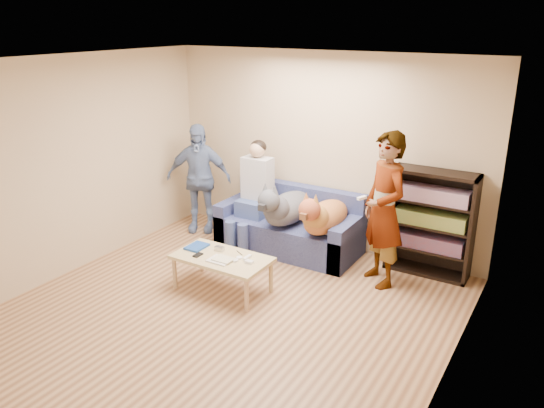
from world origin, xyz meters
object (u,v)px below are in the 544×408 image
Objects in this scene: person_standing_left at (199,178)px; dog_gray at (285,207)px; sofa at (290,229)px; notebook_blue at (197,247)px; coffee_table at (222,260)px; dog_tan at (323,216)px; camera_silver at (220,249)px; person_standing_right at (384,210)px; bookshelf at (431,221)px; person_seated at (254,191)px.

person_standing_left reaches higher than dog_gray.
person_standing_left is 1.55m from sofa.
notebook_blue is 0.41m from coffee_table.
dog_tan is (2.05, -0.12, -0.15)m from person_standing_left.
camera_silver reaches higher than coffee_table.
person_standing_right is 2.22m from notebook_blue.
person_standing_right reaches higher than dog_tan.
dog_gray is (0.52, 1.17, 0.23)m from notebook_blue.
dog_gray is at bearing -165.53° from bookshelf.
camera_silver is at bearing -75.93° from person_seated.
person_standing_right reaches higher than camera_silver.
dog_gray is 0.98× the size of bookshelf.
camera_silver is at bearing -69.64° from person_standing_left.
coffee_table is (1.37, -1.33, -0.42)m from person_standing_left.
person_seated is 1.16× the size of dog_gray.
person_standing_left is at bearing -175.62° from sofa.
bookshelf reaches higher than dog_gray.
bookshelf is (2.01, 1.56, 0.23)m from camera_silver.
coffee_table is at bearing -69.73° from person_standing_left.
notebook_blue reaches higher than coffee_table.
coffee_table is at bearing -138.40° from bookshelf.
camera_silver reaches higher than notebook_blue.
sofa is (-1.39, 0.32, -0.63)m from person_standing_right.
sofa reaches higher than coffee_table.
camera_silver is at bearing -142.22° from bookshelf.
sofa is at bearing 14.05° from person_seated.
dog_tan is (1.07, 1.16, 0.22)m from notebook_blue.
dog_gray is (1.50, -0.11, -0.13)m from person_standing_left.
sofa is at bearing 99.43° from dog_gray.
bookshelf reaches higher than coffee_table.
dog_tan reaches higher than camera_silver.
coffee_table is (-0.12, -1.22, -0.29)m from dog_gray.
person_standing_left is at bearing 135.90° from coffee_table.
person_standing_right is at bearing -5.72° from person_seated.
person_standing_right is 0.96× the size of sofa.
dog_gray is 1.16× the size of coffee_table.
bookshelf is at bearing 37.78° from camera_silver.
dog_gray is (0.04, -0.22, 0.38)m from sofa.
person_seated is 1.13× the size of bookshelf.
person_standing_left is 1.08× the size of person_seated.
coffee_table is at bearing -45.00° from camera_silver.
sofa is 1.49× the size of dog_gray.
dog_tan is at bearing -21.58° from sofa.
camera_silver is at bearing 14.04° from notebook_blue.
notebook_blue is 0.24× the size of coffee_table.
person_standing_right is 0.72m from bookshelf.
person_standing_right is at bearing -6.01° from dog_tan.
dog_gray is 0.55m from dog_tan.
sofa is at bearing 158.42° from dog_tan.
dog_tan is (0.59, -0.23, 0.37)m from sofa.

